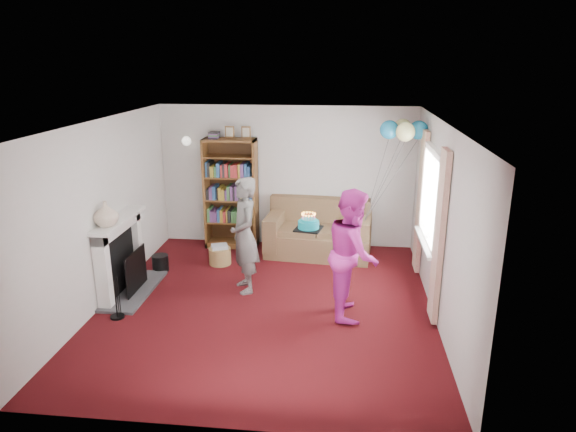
# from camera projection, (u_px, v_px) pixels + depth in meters

# --- Properties ---
(ground) EXTENTS (5.00, 5.00, 0.00)m
(ground) POSITION_uv_depth(u_px,v_px,m) (267.00, 305.00, 7.11)
(ground) COLOR black
(ground) RESTS_ON ground
(wall_back) EXTENTS (4.50, 0.02, 2.50)m
(wall_back) POSITION_uv_depth(u_px,v_px,m) (287.00, 177.00, 9.12)
(wall_back) COLOR silver
(wall_back) RESTS_ON ground
(wall_left) EXTENTS (0.02, 5.00, 2.50)m
(wall_left) POSITION_uv_depth(u_px,v_px,m) (101.00, 213.00, 6.97)
(wall_left) COLOR silver
(wall_left) RESTS_ON ground
(wall_right) EXTENTS (0.02, 5.00, 2.50)m
(wall_right) POSITION_uv_depth(u_px,v_px,m) (442.00, 225.00, 6.50)
(wall_right) COLOR silver
(wall_right) RESTS_ON ground
(ceiling) EXTENTS (4.50, 5.00, 0.01)m
(ceiling) POSITION_uv_depth(u_px,v_px,m) (264.00, 122.00, 6.37)
(ceiling) COLOR white
(ceiling) RESTS_ON wall_back
(fireplace) EXTENTS (0.55, 1.80, 1.12)m
(fireplace) POSITION_uv_depth(u_px,v_px,m) (124.00, 259.00, 7.35)
(fireplace) COLOR #3F3F42
(fireplace) RESTS_ON ground
(window_bay) EXTENTS (0.14, 2.02, 2.20)m
(window_bay) POSITION_uv_depth(u_px,v_px,m) (430.00, 214.00, 7.09)
(window_bay) COLOR white
(window_bay) RESTS_ON ground
(wall_sconce) EXTENTS (0.16, 0.23, 0.16)m
(wall_sconce) POSITION_uv_depth(u_px,v_px,m) (186.00, 141.00, 8.98)
(wall_sconce) COLOR gold
(wall_sconce) RESTS_ON ground
(bookcase) EXTENTS (0.92, 0.42, 2.16)m
(bookcase) POSITION_uv_depth(u_px,v_px,m) (231.00, 194.00, 9.11)
(bookcase) COLOR #472B14
(bookcase) RESTS_ON ground
(sofa) EXTENTS (1.76, 0.93, 0.93)m
(sofa) POSITION_uv_depth(u_px,v_px,m) (319.00, 234.00, 8.91)
(sofa) COLOR brown
(sofa) RESTS_ON ground
(wicker_basket) EXTENTS (0.36, 0.36, 0.33)m
(wicker_basket) POSITION_uv_depth(u_px,v_px,m) (220.00, 255.00, 8.48)
(wicker_basket) COLOR #9F7E4A
(wicker_basket) RESTS_ON ground
(person_striped) EXTENTS (0.62, 0.73, 1.69)m
(person_striped) POSITION_uv_depth(u_px,v_px,m) (244.00, 235.00, 7.33)
(person_striped) COLOR black
(person_striped) RESTS_ON ground
(person_magenta) EXTENTS (0.68, 0.86, 1.71)m
(person_magenta) POSITION_uv_depth(u_px,v_px,m) (353.00, 253.00, 6.63)
(person_magenta) COLOR #C7279A
(person_magenta) RESTS_ON ground
(birthday_cake) EXTENTS (0.34, 0.34, 0.22)m
(birthday_cake) POSITION_uv_depth(u_px,v_px,m) (308.00, 225.00, 6.85)
(birthday_cake) COLOR black
(birthday_cake) RESTS_ON ground
(balloons) EXTENTS (0.90, 0.73, 1.69)m
(balloons) POSITION_uv_depth(u_px,v_px,m) (404.00, 130.00, 7.83)
(balloons) COLOR #3F3F3F
(balloons) RESTS_ON ground
(mantel_vase) EXTENTS (0.32, 0.32, 0.34)m
(mantel_vase) POSITION_uv_depth(u_px,v_px,m) (106.00, 214.00, 6.80)
(mantel_vase) COLOR beige
(mantel_vase) RESTS_ON fireplace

